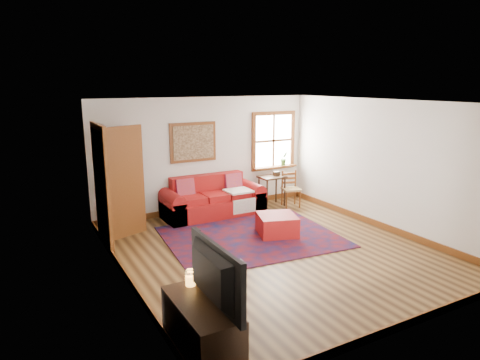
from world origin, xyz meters
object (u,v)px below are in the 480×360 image
side_table (272,181)px  ladder_back_chair (290,187)px  media_cabinet (202,329)px  red_leather_sofa (213,202)px  red_ottoman (277,225)px

side_table → ladder_back_chair: 0.45m
ladder_back_chair → media_cabinet: (-4.05, -4.12, -0.14)m
red_leather_sofa → ladder_back_chair: size_ratio=2.63×
red_ottoman → side_table: side_table is taller
red_ottoman → media_cabinet: bearing=-117.2°
red_ottoman → media_cabinet: 3.79m
red_leather_sofa → red_ottoman: (0.52, -1.72, -0.08)m
red_leather_sofa → red_ottoman: 1.80m
media_cabinet → ladder_back_chair: bearing=45.5°
side_table → media_cabinet: (-3.70, -4.36, -0.27)m
red_leather_sofa → media_cabinet: red_leather_sofa is taller
ladder_back_chair → media_cabinet: size_ratio=0.75×
side_table → media_cabinet: 5.72m
red_ottoman → red_leather_sofa: bearing=125.0°
red_ottoman → side_table: 2.01m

